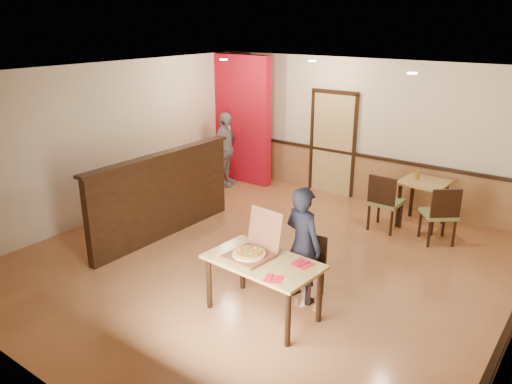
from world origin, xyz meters
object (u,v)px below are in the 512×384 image
Objects in this scene: diner_chair at (308,263)px; main_table at (263,268)px; condiment at (418,175)px; side_chair_right at (441,213)px; pizza_box at (252,251)px; side_chair_left at (385,200)px; diner at (303,245)px; passerby at (225,150)px; side_table at (423,191)px.

main_table is at bearing -104.63° from diner_chair.
condiment reaches higher than main_table.
side_chair_right is (1.10, 3.39, -0.10)m from main_table.
main_table is 4.07m from condiment.
pizza_box reaches higher than side_chair_right.
main_table is at bearing -96.53° from condiment.
condiment is (0.64, 4.01, 0.09)m from pizza_box.
side_chair_left is 0.66× the size of diner.
diner is 4.89m from passerby.
diner_chair is at bearing 91.74° from side_chair_left.
side_chair_right is at bearing 75.59° from main_table.
side_table is 1.30× the size of pizza_box.
diner_chair reaches higher than main_table.
pizza_box is at bearing -99.05° from condiment.
pizza_box reaches higher than side_table.
side_chair_right is 0.79m from side_table.
side_chair_left is 6.47× the size of condiment.
passerby is 10.30× the size of condiment.
pizza_box is (-0.18, 0.02, 0.18)m from main_table.
main_table is 0.25m from pizza_box.
passerby is at bearing 138.54° from pizza_box.
condiment is at bearing -84.46° from side_chair_right.
condiment is at bearing 87.08° from main_table.
diner_chair is 0.51× the size of passerby.
side_chair_right is 0.64× the size of diner.
passerby is 2.55× the size of pizza_box.
diner_chair is 5.30× the size of condiment.
diner is at bearing -92.12° from diner_chair.
passerby reaches higher than main_table.
side_chair_left is (-0.04, 2.62, 0.10)m from diner_chair.
side_chair_right is (0.95, 0.02, -0.01)m from side_chair_left.
side_chair_right is at bearing 74.25° from pizza_box.
side_table reaches higher than main_table.
pizza_box is (-0.33, -3.35, 0.26)m from side_chair_left.
condiment is at bearing 165.78° from side_table.
passerby is at bearing 142.63° from diner_chair.
pizza_box is at bearing 29.89° from side_chair_right.
pizza_box reaches higher than diner_chair.
side_chair_right is 3.62m from pizza_box.
diner reaches higher than side_chair_right.
pizza_box is at bearing 85.21° from side_chair_left.
condiment is at bearing -95.54° from passerby.
main_table is at bearing -98.61° from side_table.
pizza_box reaches higher than condiment.
main_table is 0.93× the size of diner.
side_chair_left is 1.60× the size of pizza_box.
pizza_box is (3.45, -3.64, 0.00)m from passerby.
side_table is at bearing 83.90° from pizza_box.
side_table is at bearing -84.08° from diner.
diner is 2.44× the size of pizza_box.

